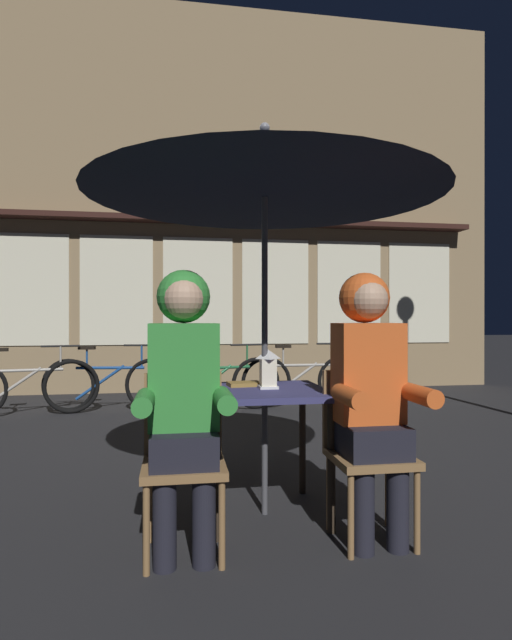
{
  "coord_description": "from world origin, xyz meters",
  "views": [
    {
      "loc": [
        -0.52,
        -2.9,
        1.15
      ],
      "look_at": [
        0.0,
        0.32,
        1.15
      ],
      "focal_mm": 28.03,
      "sensor_mm": 36.0,
      "label": 1
    }
  ],
  "objects_px": {
    "book": "(244,384)",
    "bicycle_third": "(218,384)",
    "person_left_hooded": "(184,381)",
    "chair_right": "(366,443)",
    "bicycle_fourth": "(304,380)",
    "chair_left": "(184,451)",
    "bicycle_nearest": "(25,387)",
    "lantern": "(268,368)",
    "bicycle_second": "(110,384)",
    "cafe_table": "(265,406)",
    "patio_umbrella": "(265,165)",
    "person_right_hooded": "(370,377)"
  },
  "relations": [
    {
      "from": "lantern",
      "to": "bicycle_third",
      "type": "relative_size",
      "value": 0.14
    },
    {
      "from": "bicycle_fourth",
      "to": "cafe_table",
      "type": "bearing_deg",
      "value": -108.37
    },
    {
      "from": "patio_umbrella",
      "to": "chair_left",
      "type": "relative_size",
      "value": 2.66
    },
    {
      "from": "person_right_hooded",
      "to": "bicycle_fourth",
      "type": "height_order",
      "value": "person_right_hooded"
    },
    {
      "from": "chair_right",
      "to": "person_left_hooded",
      "type": "xyz_separation_m",
      "value": [
        -0.96,
        -0.06,
        0.36
      ]
    },
    {
      "from": "bicycle_second",
      "to": "bicycle_third",
      "type": "relative_size",
      "value": 1.02
    },
    {
      "from": "patio_umbrella",
      "to": "chair_right",
      "type": "distance_m",
      "value": 1.68
    },
    {
      "from": "bicycle_third",
      "to": "person_left_hooded",
      "type": "bearing_deg",
      "value": -97.38
    },
    {
      "from": "person_left_hooded",
      "to": "bicycle_third",
      "type": "relative_size",
      "value": 0.85
    },
    {
      "from": "person_left_hooded",
      "to": "patio_umbrella",
      "type": "bearing_deg",
      "value": 41.57
    },
    {
      "from": "bicycle_second",
      "to": "bicycle_third",
      "type": "distance_m",
      "value": 1.34
    },
    {
      "from": "chair_right",
      "to": "bicycle_third",
      "type": "relative_size",
      "value": 0.53
    },
    {
      "from": "cafe_table",
      "to": "lantern",
      "type": "height_order",
      "value": "lantern"
    },
    {
      "from": "bicycle_third",
      "to": "bicycle_fourth",
      "type": "xyz_separation_m",
      "value": [
        1.16,
        0.19,
        0.0
      ]
    },
    {
      "from": "cafe_table",
      "to": "chair_left",
      "type": "height_order",
      "value": "chair_left"
    },
    {
      "from": "bicycle_fourth",
      "to": "book",
      "type": "height_order",
      "value": "bicycle_fourth"
    },
    {
      "from": "bicycle_nearest",
      "to": "lantern",
      "type": "bearing_deg",
      "value": -55.63
    },
    {
      "from": "lantern",
      "to": "bicycle_second",
      "type": "xyz_separation_m",
      "value": [
        -1.34,
        3.51,
        -0.51
      ]
    },
    {
      "from": "person_left_hooded",
      "to": "chair_left",
      "type": "bearing_deg",
      "value": 90.0
    },
    {
      "from": "book",
      "to": "cafe_table",
      "type": "bearing_deg",
      "value": -60.03
    },
    {
      "from": "chair_left",
      "to": "book",
      "type": "distance_m",
      "value": 0.69
    },
    {
      "from": "chair_right",
      "to": "person_left_hooded",
      "type": "relative_size",
      "value": 0.62
    },
    {
      "from": "person_left_hooded",
      "to": "lantern",
      "type": "bearing_deg",
      "value": 40.98
    },
    {
      "from": "cafe_table",
      "to": "chair_left",
      "type": "distance_m",
      "value": 0.62
    },
    {
      "from": "bicycle_second",
      "to": "bicycle_fourth",
      "type": "height_order",
      "value": "same"
    },
    {
      "from": "book",
      "to": "chair_left",
      "type": "bearing_deg",
      "value": -132.77
    },
    {
      "from": "person_left_hooded",
      "to": "person_right_hooded",
      "type": "distance_m",
      "value": 0.96
    },
    {
      "from": "chair_right",
      "to": "bicycle_nearest",
      "type": "relative_size",
      "value": 0.52
    },
    {
      "from": "bicycle_fourth",
      "to": "book",
      "type": "relative_size",
      "value": 8.4
    },
    {
      "from": "bicycle_nearest",
      "to": "person_left_hooded",
      "type": "bearing_deg",
      "value": -64.69
    },
    {
      "from": "chair_left",
      "to": "bicycle_fourth",
      "type": "xyz_separation_m",
      "value": [
        1.64,
        3.86,
        -0.14
      ]
    },
    {
      "from": "patio_umbrella",
      "to": "person_right_hooded",
      "type": "bearing_deg",
      "value": -41.57
    },
    {
      "from": "cafe_table",
      "to": "bicycle_third",
      "type": "height_order",
      "value": "bicycle_third"
    },
    {
      "from": "chair_right",
      "to": "bicycle_second",
      "type": "xyz_separation_m",
      "value": [
        -1.8,
        3.89,
        -0.14
      ]
    },
    {
      "from": "cafe_table",
      "to": "person_right_hooded",
      "type": "bearing_deg",
      "value": -41.57
    },
    {
      "from": "book",
      "to": "bicycle_third",
      "type": "bearing_deg",
      "value": 81.97
    },
    {
      "from": "cafe_table",
      "to": "person_left_hooded",
      "type": "bearing_deg",
      "value": -138.43
    },
    {
      "from": "cafe_table",
      "to": "person_left_hooded",
      "type": "height_order",
      "value": "person_left_hooded"
    },
    {
      "from": "person_left_hooded",
      "to": "bicycle_second",
      "type": "xyz_separation_m",
      "value": [
        -0.84,
        3.95,
        -0.5
      ]
    },
    {
      "from": "bicycle_second",
      "to": "book",
      "type": "xyz_separation_m",
      "value": [
        1.22,
        -3.38,
        0.41
      ]
    },
    {
      "from": "patio_umbrella",
      "to": "chair_right",
      "type": "height_order",
      "value": "patio_umbrella"
    },
    {
      "from": "cafe_table",
      "to": "bicycle_second",
      "type": "distance_m",
      "value": 3.77
    },
    {
      "from": "patio_umbrella",
      "to": "bicycle_second",
      "type": "xyz_separation_m",
      "value": [
        -1.32,
        3.52,
        -1.71
      ]
    },
    {
      "from": "lantern",
      "to": "book",
      "type": "xyz_separation_m",
      "value": [
        -0.12,
        0.13,
        -0.11
      ]
    },
    {
      "from": "chair_right",
      "to": "person_right_hooded",
      "type": "xyz_separation_m",
      "value": [
        0.0,
        -0.06,
        0.36
      ]
    },
    {
      "from": "bicycle_third",
      "to": "bicycle_nearest",
      "type": "bearing_deg",
      "value": 178.33
    },
    {
      "from": "chair_right",
      "to": "bicycle_fourth",
      "type": "relative_size",
      "value": 0.52
    },
    {
      "from": "bicycle_third",
      "to": "cafe_table",
      "type": "bearing_deg",
      "value": -90.05
    },
    {
      "from": "person_left_hooded",
      "to": "book",
      "type": "xyz_separation_m",
      "value": [
        0.38,
        0.57,
        -0.09
      ]
    },
    {
      "from": "bicycle_nearest",
      "to": "bicycle_fourth",
      "type": "relative_size",
      "value": 0.99
    }
  ]
}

